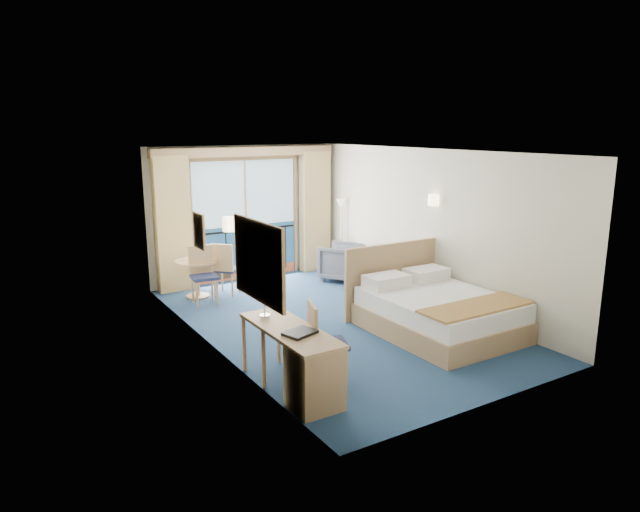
% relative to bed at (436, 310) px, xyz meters
% --- Properties ---
extents(floor, '(6.50, 6.50, 0.00)m').
position_rel_bed_xyz_m(floor, '(-1.11, 1.20, -0.33)').
color(floor, navy).
rests_on(floor, ground).
extents(room_walls, '(4.04, 6.54, 2.72)m').
position_rel_bed_xyz_m(room_walls, '(-1.11, 1.20, 1.44)').
color(room_walls, beige).
rests_on(room_walls, ground).
extents(balcony_door, '(2.36, 0.03, 2.52)m').
position_rel_bed_xyz_m(balcony_door, '(-1.12, 4.41, 0.81)').
color(balcony_door, navy).
rests_on(balcony_door, room_walls).
extents(curtain_left, '(0.65, 0.22, 2.55)m').
position_rel_bed_xyz_m(curtain_left, '(-2.66, 4.27, 0.94)').
color(curtain_left, '#D7BA77').
rests_on(curtain_left, room_walls).
extents(curtain_right, '(0.65, 0.22, 2.55)m').
position_rel_bed_xyz_m(curtain_right, '(0.44, 4.27, 0.94)').
color(curtain_right, '#D7BA77').
rests_on(curtain_right, room_walls).
extents(pelmet, '(3.80, 0.25, 0.18)m').
position_rel_bed_xyz_m(pelmet, '(-1.11, 4.30, 2.25)').
color(pelmet, tan).
rests_on(pelmet, room_walls).
extents(mirror, '(0.05, 1.25, 0.95)m').
position_rel_bed_xyz_m(mirror, '(-3.08, -0.30, 1.22)').
color(mirror, tan).
rests_on(mirror, room_walls).
extents(wall_print, '(0.04, 0.42, 0.52)m').
position_rel_bed_xyz_m(wall_print, '(-3.08, 1.65, 1.27)').
color(wall_print, tan).
rests_on(wall_print, room_walls).
extents(sconce_left, '(0.18, 0.18, 0.18)m').
position_rel_bed_xyz_m(sconce_left, '(-3.05, 0.60, 1.52)').
color(sconce_left, '#FFE3B2').
rests_on(sconce_left, room_walls).
extents(sconce_right, '(0.18, 0.18, 0.18)m').
position_rel_bed_xyz_m(sconce_right, '(0.83, 1.05, 1.52)').
color(sconce_right, '#FFE3B2').
rests_on(sconce_right, room_walls).
extents(bed, '(1.90, 2.26, 1.20)m').
position_rel_bed_xyz_m(bed, '(0.00, 0.00, 0.00)').
color(bed, tan).
rests_on(bed, ground).
extents(nightstand, '(0.43, 0.41, 0.56)m').
position_rel_bed_xyz_m(nightstand, '(0.66, 1.25, -0.05)').
color(nightstand, tan).
rests_on(nightstand, ground).
extents(phone, '(0.20, 0.18, 0.08)m').
position_rel_bed_xyz_m(phone, '(0.70, 1.23, 0.26)').
color(phone, silver).
rests_on(phone, nightstand).
extents(armchair, '(1.11, 1.12, 0.74)m').
position_rel_bed_xyz_m(armchair, '(0.48, 3.25, 0.04)').
color(armchair, '#454A54').
rests_on(armchair, ground).
extents(floor_lamp, '(0.22, 0.22, 1.58)m').
position_rel_bed_xyz_m(floor_lamp, '(0.75, 3.72, 0.86)').
color(floor_lamp, silver).
rests_on(floor_lamp, ground).
extents(desk, '(0.56, 1.63, 0.77)m').
position_rel_bed_xyz_m(desk, '(-2.82, -0.99, 0.09)').
color(desk, tan).
rests_on(desk, ground).
extents(desk_chair, '(0.56, 0.55, 1.00)m').
position_rel_bed_xyz_m(desk_chair, '(-2.40, -0.59, 0.23)').
color(desk_chair, '#1B2140').
rests_on(desk_chair, ground).
extents(folder, '(0.42, 0.36, 0.03)m').
position_rel_bed_xyz_m(folder, '(-2.82, -0.79, 0.45)').
color(folder, black).
rests_on(folder, desk).
extents(desk_lamp, '(0.13, 0.13, 0.50)m').
position_rel_bed_xyz_m(desk_lamp, '(-2.91, -0.08, 0.81)').
color(desk_lamp, silver).
rests_on(desk_lamp, desk).
extents(round_table, '(0.77, 0.77, 0.69)m').
position_rel_bed_xyz_m(round_table, '(-2.45, 3.65, 0.19)').
color(round_table, tan).
rests_on(round_table, ground).
extents(table_chair_a, '(0.61, 0.61, 0.99)m').
position_rel_bed_xyz_m(table_chair_a, '(-1.98, 3.48, 0.22)').
color(table_chair_a, '#1B2140').
rests_on(table_chair_a, ground).
extents(table_chair_b, '(0.48, 0.49, 1.02)m').
position_rel_bed_xyz_m(table_chair_b, '(-2.48, 3.26, 0.24)').
color(table_chair_b, '#1B2140').
rests_on(table_chair_b, ground).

